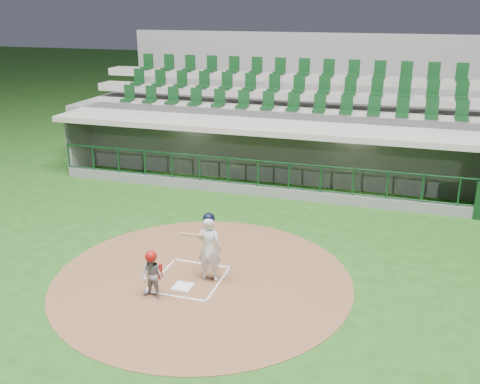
% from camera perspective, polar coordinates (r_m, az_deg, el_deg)
% --- Properties ---
extents(ground, '(120.00, 120.00, 0.00)m').
position_cam_1_polar(ground, '(13.36, -4.94, -8.67)').
color(ground, '#1C4814').
rests_on(ground, ground).
extents(dirt_circle, '(7.20, 7.20, 0.01)m').
position_cam_1_polar(dirt_circle, '(13.10, -4.03, -9.24)').
color(dirt_circle, brown).
rests_on(dirt_circle, ground).
extents(home_plate, '(0.43, 0.43, 0.02)m').
position_cam_1_polar(home_plate, '(12.79, -6.13, -9.98)').
color(home_plate, white).
rests_on(home_plate, dirt_circle).
extents(batter_box_chalk, '(1.55, 1.80, 0.01)m').
position_cam_1_polar(batter_box_chalk, '(13.11, -5.43, -9.19)').
color(batter_box_chalk, silver).
rests_on(batter_box_chalk, ground).
extents(dugout_structure, '(16.40, 3.70, 3.00)m').
position_cam_1_polar(dugout_structure, '(19.93, 3.90, 3.91)').
color(dugout_structure, gray).
rests_on(dugout_structure, ground).
extents(seating_deck, '(17.00, 6.72, 5.15)m').
position_cam_1_polar(seating_deck, '(22.78, 5.29, 7.06)').
color(seating_deck, slate).
rests_on(seating_deck, ground).
extents(batter, '(0.85, 0.85, 1.72)m').
position_cam_1_polar(batter, '(12.66, -3.30, -5.85)').
color(batter, silver).
rests_on(batter, dirt_circle).
extents(catcher, '(0.58, 0.49, 1.17)m').
position_cam_1_polar(catcher, '(12.18, -9.35, -8.69)').
color(catcher, gray).
rests_on(catcher, dirt_circle).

